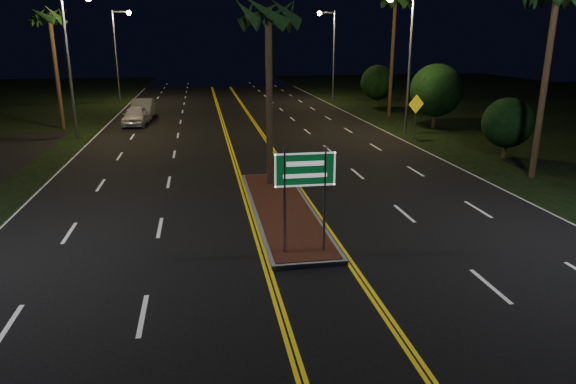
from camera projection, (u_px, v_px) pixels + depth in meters
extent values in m
plane|color=black|center=(326.00, 300.00, 12.96)|extent=(120.00, 120.00, 0.00)
cube|color=gray|center=(282.00, 210.00, 19.55)|extent=(2.25, 10.25, 0.15)
cube|color=#592819|center=(282.00, 208.00, 19.52)|extent=(2.00, 10.00, 0.02)
cylinder|color=gray|center=(285.00, 202.00, 15.00)|extent=(0.08, 0.08, 3.20)
cylinder|color=gray|center=(325.00, 200.00, 15.20)|extent=(0.08, 0.08, 3.20)
cube|color=#07471E|center=(305.00, 170.00, 14.83)|extent=(1.80, 0.04, 1.00)
cube|color=white|center=(305.00, 170.00, 14.80)|extent=(1.80, 0.01, 1.00)
cylinder|color=gray|center=(69.00, 69.00, 32.55)|extent=(0.18, 0.18, 9.00)
cylinder|color=gray|center=(116.00, 57.00, 51.44)|extent=(0.18, 0.18, 9.00)
cube|color=gray|center=(120.00, 12.00, 50.32)|extent=(1.60, 0.12, 0.12)
sphere|color=#FFCF72|center=(129.00, 13.00, 50.47)|extent=(0.44, 0.44, 0.44)
cylinder|color=gray|center=(409.00, 67.00, 34.21)|extent=(0.18, 0.18, 9.00)
cylinder|color=gray|center=(334.00, 57.00, 53.09)|extent=(0.18, 0.18, 9.00)
cube|color=gray|center=(327.00, 12.00, 51.71)|extent=(1.60, 0.12, 0.12)
sphere|color=#FFCF72|center=(319.00, 13.00, 51.61)|extent=(0.44, 0.44, 0.44)
cylinder|color=#382819|center=(269.00, 102.00, 21.79)|extent=(0.28, 0.28, 7.50)
cylinder|color=#382819|center=(57.00, 73.00, 36.19)|extent=(0.28, 0.28, 8.00)
cylinder|color=#382819|center=(544.00, 86.00, 23.19)|extent=(0.28, 0.28, 8.50)
cylinder|color=#382819|center=(392.00, 59.00, 41.98)|extent=(0.28, 0.28, 9.50)
cylinder|color=#382819|center=(504.00, 150.00, 28.22)|extent=(0.24, 0.24, 0.90)
sphere|color=black|center=(508.00, 123.00, 27.79)|extent=(2.70, 2.70, 2.70)
cylinder|color=#382819|center=(434.00, 119.00, 37.69)|extent=(0.24, 0.24, 1.26)
sphere|color=black|center=(436.00, 90.00, 37.09)|extent=(3.78, 3.78, 3.78)
cylinder|color=#382819|center=(377.00, 102.00, 49.01)|extent=(0.24, 0.24, 1.08)
sphere|color=black|center=(378.00, 82.00, 48.50)|extent=(3.24, 3.24, 3.24)
imported|color=silver|center=(135.00, 114.00, 38.83)|extent=(2.42, 5.07, 1.65)
imported|color=#999CA2|center=(142.00, 107.00, 42.28)|extent=(2.34, 5.44, 1.81)
cylinder|color=gray|center=(415.00, 120.00, 33.32)|extent=(0.07, 0.07, 2.50)
cube|color=yellow|center=(416.00, 104.00, 33.01)|extent=(1.17, 0.37, 1.21)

